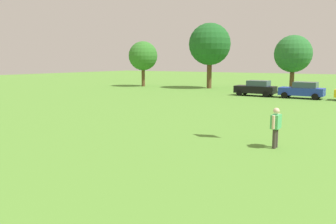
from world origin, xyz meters
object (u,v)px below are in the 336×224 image
(adult_bystander, at_px, (276,124))
(parked_car_black_0, at_px, (256,88))
(tree_far_right, at_px, (293,54))
(parked_car_blue_1, at_px, (303,90))
(tree_far_left, at_px, (143,56))
(tree_center, at_px, (210,44))

(adult_bystander, height_order, parked_car_black_0, adult_bystander)
(adult_bystander, height_order, tree_far_right, tree_far_right)
(adult_bystander, bearing_deg, parked_car_blue_1, -169.60)
(adult_bystander, relative_size, tree_far_left, 0.27)
(adult_bystander, xyz_separation_m, tree_far_right, (-5.91, 27.87, 3.53))
(parked_car_blue_1, relative_size, tree_far_left, 0.65)
(adult_bystander, xyz_separation_m, parked_car_black_0, (-8.27, 22.01, -0.20))
(adult_bystander, relative_size, parked_car_blue_1, 0.41)
(adult_bystander, relative_size, parked_car_black_0, 0.41)
(tree_far_left, height_order, tree_far_right, tree_far_right)
(parked_car_black_0, relative_size, tree_far_right, 0.63)
(parked_car_black_0, xyz_separation_m, tree_far_right, (2.36, 5.86, 3.73))
(tree_far_right, bearing_deg, adult_bystander, -78.03)
(adult_bystander, distance_m, tree_far_right, 28.71)
(tree_far_left, bearing_deg, adult_bystander, -44.79)
(adult_bystander, bearing_deg, tree_center, -147.66)
(parked_car_black_0, xyz_separation_m, tree_center, (-9.02, 6.96, 5.16))
(parked_car_black_0, relative_size, tree_far_left, 0.65)
(parked_car_black_0, xyz_separation_m, parked_car_blue_1, (4.83, 0.01, 0.00))
(adult_bystander, relative_size, tree_far_right, 0.26)
(tree_far_left, distance_m, tree_center, 10.26)
(parked_car_black_0, bearing_deg, tree_far_left, -14.90)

